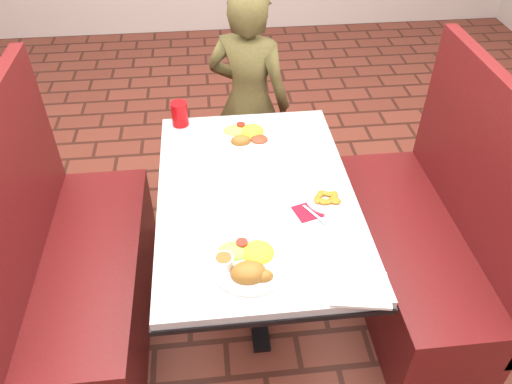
% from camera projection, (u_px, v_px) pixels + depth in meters
% --- Properties ---
extents(dining_table, '(0.81, 1.21, 0.75)m').
position_uv_depth(dining_table, '(256.00, 209.00, 2.10)').
color(dining_table, '#B3B5B8').
rests_on(dining_table, ground).
extents(booth_bench_left, '(0.47, 1.20, 1.17)m').
position_uv_depth(booth_bench_left, '(80.00, 275.00, 2.25)').
color(booth_bench_left, maroon).
rests_on(booth_bench_left, ground).
extents(booth_bench_right, '(0.47, 1.20, 1.17)m').
position_uv_depth(booth_bench_right, '(422.00, 247.00, 2.38)').
color(booth_bench_right, maroon).
rests_on(booth_bench_right, ground).
extents(diner_person, '(0.56, 0.48, 1.29)m').
position_uv_depth(diner_person, '(249.00, 102.00, 2.79)').
color(diner_person, brown).
rests_on(diner_person, ground).
extents(near_dinner_plate, '(0.29, 0.29, 0.09)m').
position_uv_depth(near_dinner_plate, '(248.00, 260.00, 1.72)').
color(near_dinner_plate, white).
rests_on(near_dinner_plate, dining_table).
extents(far_dinner_plate, '(0.27, 0.27, 0.07)m').
position_uv_depth(far_dinner_plate, '(246.00, 134.00, 2.32)').
color(far_dinner_plate, white).
rests_on(far_dinner_plate, dining_table).
extents(plantain_plate, '(0.17, 0.17, 0.03)m').
position_uv_depth(plantain_plate, '(327.00, 199.00, 1.99)').
color(plantain_plate, white).
rests_on(plantain_plate, dining_table).
extents(maroon_napkin, '(0.12, 0.12, 0.00)m').
position_uv_depth(maroon_napkin, '(308.00, 212.00, 1.95)').
color(maroon_napkin, maroon).
rests_on(maroon_napkin, dining_table).
extents(spoon_utensil, '(0.08, 0.12, 0.00)m').
position_uv_depth(spoon_utensil, '(315.00, 215.00, 1.93)').
color(spoon_utensil, silver).
rests_on(spoon_utensil, dining_table).
extents(red_tumbler, '(0.08, 0.08, 0.12)m').
position_uv_depth(red_tumbler, '(180.00, 114.00, 2.39)').
color(red_tumbler, '#BB0C0F').
rests_on(red_tumbler, dining_table).
extents(paper_napkin, '(0.22, 0.18, 0.01)m').
position_uv_depth(paper_napkin, '(359.00, 289.00, 1.65)').
color(paper_napkin, silver).
rests_on(paper_napkin, dining_table).
extents(knife_utensil, '(0.04, 0.17, 0.00)m').
position_uv_depth(knife_utensil, '(237.00, 264.00, 1.73)').
color(knife_utensil, '#B8B8BD').
rests_on(knife_utensil, dining_table).
extents(fork_utensil, '(0.07, 0.15, 0.00)m').
position_uv_depth(fork_utensil, '(253.00, 264.00, 1.73)').
color(fork_utensil, silver).
rests_on(fork_utensil, dining_table).
extents(lettuce_shreds, '(0.28, 0.32, 0.00)m').
position_uv_depth(lettuce_shreds, '(264.00, 182.00, 2.09)').
color(lettuce_shreds, '#8CCD52').
rests_on(lettuce_shreds, dining_table).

